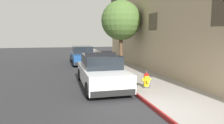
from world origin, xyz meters
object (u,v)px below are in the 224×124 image
(fire_hydrant, at_px, (146,80))
(street_tree, at_px, (121,21))
(parked_car_silver_ahead, at_px, (82,55))
(police_cruiser, at_px, (101,71))

(fire_hydrant, relative_size, street_tree, 0.15)
(street_tree, bearing_deg, fire_hydrant, -96.13)
(parked_car_silver_ahead, xyz_separation_m, street_tree, (2.55, -3.46, 2.86))
(street_tree, bearing_deg, police_cruiser, -116.23)
(police_cruiser, distance_m, fire_hydrant, 2.25)
(parked_car_silver_ahead, height_order, fire_hydrant, parked_car_silver_ahead)
(parked_car_silver_ahead, relative_size, street_tree, 0.98)
(parked_car_silver_ahead, height_order, street_tree, street_tree)
(fire_hydrant, bearing_deg, parked_car_silver_ahead, 100.69)
(fire_hydrant, bearing_deg, street_tree, 83.87)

